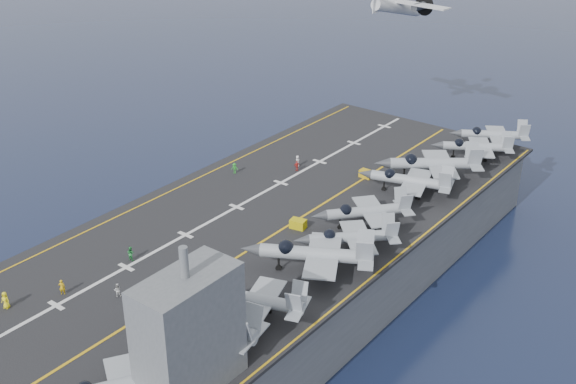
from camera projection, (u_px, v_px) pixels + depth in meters
The scene contains 28 objects.
ground at pixel (271, 284), 101.99m from camera, with size 500.00×500.00×0.00m, color #142135.
hull at pixel (270, 254), 99.79m from camera, with size 36.00×90.00×10.00m, color #56595E.
flight_deck at pixel (270, 221), 97.51m from camera, with size 38.00×92.00×0.40m, color black.
foul_line at pixel (287, 226), 95.76m from camera, with size 0.35×90.00×0.02m, color gold.
landing_centerline at pixel (237, 207), 100.71m from camera, with size 0.50×90.00×0.02m, color silver.
deck_edge_port at pixel (181, 186), 106.76m from camera, with size 0.25×90.00×0.02m, color gold.
deck_edge_stbd at pixel (389, 264), 87.24m from camera, with size 0.25×90.00×0.02m, color gold.
island_superstructure at pixel (188, 320), 64.56m from camera, with size 5.00×10.00×15.00m, color #56595E, non-canonical shape.
fighter_jet_1 at pixel (200, 319), 72.68m from camera, with size 17.10×13.03×5.36m, color gray, non-canonical shape.
fighter_jet_2 at pixel (253, 298), 76.61m from camera, with size 15.82×13.02×4.72m, color gray, non-canonical shape.
fighter_jet_3 at pixel (316, 253), 84.24m from camera, with size 18.91×16.93×5.48m, color gray, non-canonical shape.
fighter_jet_4 at pixel (352, 236), 88.75m from camera, with size 15.33×15.33×4.52m, color #98A1A8, non-canonical shape.
fighter_jet_5 at pixel (368, 210), 94.79m from camera, with size 15.57×16.08×4.68m, color #97A1A8, non-canonical shape.
fighter_jet_6 at pixel (411, 180), 103.26m from camera, with size 15.82×12.78×4.77m, color #909AA1, non-canonical shape.
fighter_jet_7 at pixel (434, 162), 107.83m from camera, with size 19.09×18.14×5.53m, color #939DA4, non-canonical shape.
fighter_jet_8 at pixel (477, 146), 115.06m from camera, with size 15.44×14.08×4.46m, color #929CA3, non-canonical shape.
tow_cart_a at pixel (193, 290), 80.91m from camera, with size 2.63×2.16×1.36m, color gold, non-canonical shape.
tow_cart_b at pixel (298, 224), 95.04m from camera, with size 2.26×1.69×1.23m, color #C1AF0C, non-canonical shape.
tow_cart_c at pixel (366, 174), 109.40m from camera, with size 1.94×1.29×1.15m, color gold, non-canonical shape.
crew_0 at pixel (5, 300), 78.60m from camera, with size 1.40×1.15×2.02m, color yellow.
crew_1 at pixel (62, 287), 81.01m from camera, with size 1.35×1.31×1.89m, color gold.
crew_2 at pixel (131, 253), 87.66m from camera, with size 1.19×0.88×1.84m, color green.
crew_3 at pixel (235, 168), 110.61m from camera, with size 1.20×1.06×1.67m, color #229426.
crew_4 at pixel (297, 166), 111.44m from camera, with size 1.15×1.18×1.65m, color red.
crew_5 at pixel (298, 161), 112.90m from camera, with size 1.13×1.30×1.82m, color white.
crew_7 at pixel (117, 290), 80.69m from camera, with size 1.17×1.18×1.66m, color silver.
transport_plane at pixel (397, 8), 138.87m from camera, with size 23.74×17.41×5.27m, color silver, non-canonical shape.
fighter_jet_9 at pixel (494, 134), 119.77m from camera, with size 15.44×14.08×4.46m, color #929CA3, non-canonical shape.
Camera 1 is at (54.51, -66.43, 56.52)m, focal length 45.00 mm.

